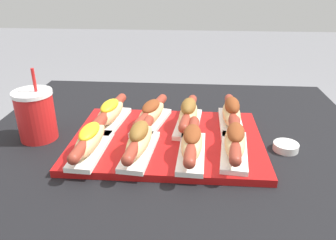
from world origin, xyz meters
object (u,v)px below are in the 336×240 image
hot_dog_1 (139,140)px  sauce_bowl (286,146)px  serving_tray (167,140)px  hot_dog_2 (192,143)px  hot_dog_0 (90,140)px  hot_dog_5 (151,114)px  hot_dog_7 (231,113)px  drink_cup (36,115)px  hot_dog_3 (235,141)px  hot_dog_6 (188,114)px  hot_dog_4 (110,113)px

hot_dog_1 → sauce_bowl: hot_dog_1 is taller
serving_tray → hot_dog_2: hot_dog_2 is taller
hot_dog_0 → hot_dog_5: (0.12, 0.16, 0.00)m
hot_dog_7 → hot_dog_1: bearing=-143.1°
hot_dog_7 → sauce_bowl: (0.13, -0.10, -0.04)m
hot_dog_0 → hot_dog_1: bearing=1.5°
drink_cup → hot_dog_3: bearing=-8.3°
hot_dog_0 → hot_dog_6: (0.23, 0.16, 0.00)m
hot_dog_5 → sauce_bowl: size_ratio=3.55×
hot_dog_1 → hot_dog_6: 0.19m
hot_dog_1 → drink_cup: 0.30m
sauce_bowl → hot_dog_2: bearing=-163.0°
hot_dog_0 → hot_dog_4: bearing=86.3°
hot_dog_2 → hot_dog_6: size_ratio=1.00×
hot_dog_6 → sauce_bowl: 0.26m
serving_tray → sauce_bowl: (0.30, -0.01, 0.00)m
hot_dog_7 → hot_dog_5: bearing=-176.6°
hot_dog_2 → hot_dog_3: 0.10m
sauce_bowl → hot_dog_5: bearing=166.1°
serving_tray → hot_dog_5: (-0.05, 0.07, 0.04)m
hot_dog_2 → hot_dog_5: bearing=125.7°
hot_dog_0 → hot_dog_4: (0.01, 0.16, 0.00)m
hot_dog_6 → hot_dog_7: (0.12, 0.01, 0.00)m
hot_dog_2 → hot_dog_5: hot_dog_2 is taller
hot_dog_4 → drink_cup: drink_cup is taller
serving_tray → hot_dog_4: (-0.16, 0.07, 0.04)m
drink_cup → hot_dog_7: bearing=9.1°
hot_dog_2 → hot_dog_7: 0.20m
hot_dog_7 → drink_cup: 0.52m
hot_dog_0 → hot_dog_2: 0.24m
sauce_bowl → hot_dog_3: bearing=-157.2°
serving_tray → hot_dog_3: 0.18m
drink_cup → sauce_bowl: bearing=-1.5°
hot_dog_4 → hot_dog_6: (0.22, 0.00, 0.00)m
hot_dog_5 → hot_dog_4: bearing=-177.8°
hot_dog_6 → hot_dog_2: bearing=-85.9°
hot_dog_3 → drink_cup: drink_cup is taller
serving_tray → drink_cup: (-0.35, 0.00, 0.06)m
hot_dog_1 → hot_dog_3: (0.22, 0.01, -0.00)m
serving_tray → hot_dog_1: hot_dog_1 is taller
hot_dog_6 → hot_dog_4: bearing=-179.1°
hot_dog_2 → hot_dog_4: bearing=146.0°
hot_dog_2 → hot_dog_0: bearing=-179.3°
hot_dog_5 → hot_dog_6: (0.10, -0.00, 0.00)m
hot_dog_4 → hot_dog_5: (0.11, 0.00, 0.00)m
hot_dog_0 → hot_dog_5: bearing=52.4°
hot_dog_0 → hot_dog_7: bearing=26.8°
hot_dog_7 → drink_cup: size_ratio=1.17×
hot_dog_4 → hot_dog_5: 0.11m
hot_dog_0 → hot_dog_4: 0.16m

